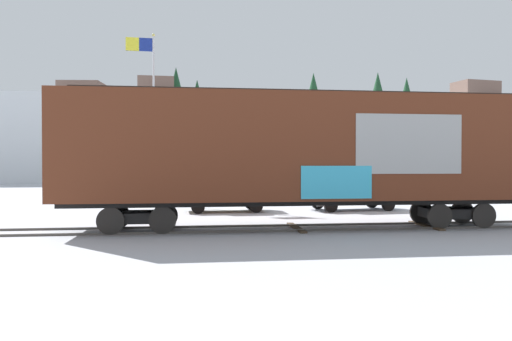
# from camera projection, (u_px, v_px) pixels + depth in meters

# --- Properties ---
(ground_plane) EXTENTS (260.00, 260.00, 0.00)m
(ground_plane) POSITION_uv_depth(u_px,v_px,m) (272.00, 229.00, 17.53)
(ground_plane) COLOR #B2B5BC
(track) EXTENTS (60.02, 2.86, 0.08)m
(track) POSITION_uv_depth(u_px,v_px,m) (341.00, 227.00, 17.83)
(track) COLOR #4C4742
(track) RESTS_ON ground_plane
(freight_car) EXTENTS (17.14, 3.29, 5.02)m
(freight_car) POSITION_uv_depth(u_px,v_px,m) (302.00, 150.00, 17.60)
(freight_car) COLOR #5B2B19
(freight_car) RESTS_ON ground_plane
(flagpole) EXTENTS (1.65, 0.22, 9.86)m
(flagpole) POSITION_uv_depth(u_px,v_px,m) (149.00, 97.00, 28.02)
(flagpole) COLOR silver
(flagpole) RESTS_ON ground_plane
(hillside) EXTENTS (150.11, 30.05, 15.79)m
(hillside) POSITION_uv_depth(u_px,v_px,m) (219.00, 143.00, 73.87)
(hillside) COLOR silver
(hillside) RESTS_ON ground_plane
(parked_car_tan) EXTENTS (4.15, 2.07, 1.60)m
(parked_car_tan) POSITION_uv_depth(u_px,v_px,m) (225.00, 195.00, 23.86)
(parked_car_tan) COLOR #9E8966
(parked_car_tan) RESTS_ON ground_plane
(parked_car_silver) EXTENTS (4.72, 2.45, 1.65)m
(parked_car_silver) POSITION_uv_depth(u_px,v_px,m) (351.00, 194.00, 24.64)
(parked_car_silver) COLOR #B7BABF
(parked_car_silver) RESTS_ON ground_plane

